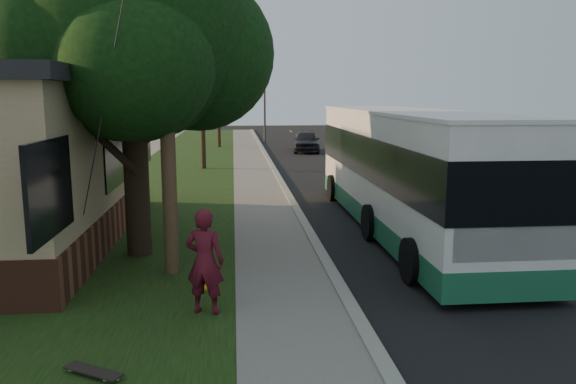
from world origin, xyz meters
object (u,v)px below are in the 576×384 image
Objects in this scene: transit_bus at (408,167)px; dumpster at (3,213)px; fire_hydrant at (204,269)px; bare_tree_near at (203,127)px; distant_car at (306,141)px; bare_tree_far at (219,120)px; skateboard_main at (139,240)px; traffic_signal at (265,102)px; skateboarder at (205,261)px; utility_pole at (164,47)px; leafy_tree at (132,28)px; skateboard_spare at (93,372)px.

transit_bus reaches higher than dumpster.
fire_hydrant is 0.17× the size of bare_tree_near.
dumpster is 24.69m from distant_car.
skateboard_main is (-1.39, -26.46, -1.88)m from bare_tree_far.
traffic_signal is 3.06× the size of skateboarder.
bare_tree_near reaches higher than transit_bus.
skateboarder is 0.43× the size of distant_car.
bare_tree_near is at bearing -92.39° from bare_tree_far.
utility_pole is 1.65× the size of traffic_signal.
fire_hydrant is 18.10m from bare_tree_near.
transit_bus is 22.08m from distant_car.
bare_tree_near is (-0.90, 18.00, 1.72)m from fire_hydrant.
bare_tree_far reaches higher than skateboard_main.
leafy_tree is 7.83m from skateboard_spare.
skateboard_spare is at bearing -110.88° from fire_hydrant.
dumpster is at bearing -178.96° from transit_bus.
utility_pole is at bearing -66.89° from skateboard_main.
distant_car reaches higher than skateboard_main.
fire_hydrant is 3.98m from skateboard_main.
leafy_tree is at bearing -50.77° from skateboarder.
dumpster is at bearing -100.77° from bare_tree_far.
bare_tree_far is (0.31, 29.01, -2.63)m from utility_pole.
dumpster is (-3.50, 0.74, 0.61)m from skateboard_main.
bare_tree_near reaches higher than skateboard_main.
skateboard_spare is at bearing -85.69° from skateboard_main.
bare_tree_near is at bearing 89.00° from skateboard_spare.
utility_pole is at bearing -54.30° from skateboarder.
fire_hydrant is 0.41× the size of skateboarder.
bare_tree_far is (1.17, 27.35, -3.16)m from leafy_tree.
utility_pole is 12.19× the size of skateboard_main.
skateboard_spare is at bearing -96.68° from distant_car.
skateboard_main is 3.63m from dumpster.
bare_tree_far is at bearing 86.99° from skateboard_main.
leafy_tree reaches higher than traffic_signal.
skateboard_main is 0.40× the size of dumpster.
utility_pole reaches higher than bare_tree_far.
skateboarder is at bearing -45.85° from dumpster.
traffic_signal is 37.72m from skateboard_spare.
skateboard_main is 0.87× the size of skateboard_spare.
bare_tree_far reaches higher than skateboard_spare.
fire_hydrant is at bearing -89.24° from bare_tree_far.
traffic_signal is 29.65m from transit_bus.
leafy_tree reaches higher than bare_tree_far.
skateboarder is (1.00, -19.28, -1.18)m from bare_tree_near.
leafy_tree reaches higher than dumpster.
utility_pole reaches higher than distant_car.
bare_tree_far is at bearing 87.55° from leafy_tree.
transit_bus is at bearing -84.18° from distant_car.
distant_car is (6.69, 29.86, 0.58)m from skateboard_spare.
bare_tree_far is 2.19× the size of dumpster.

